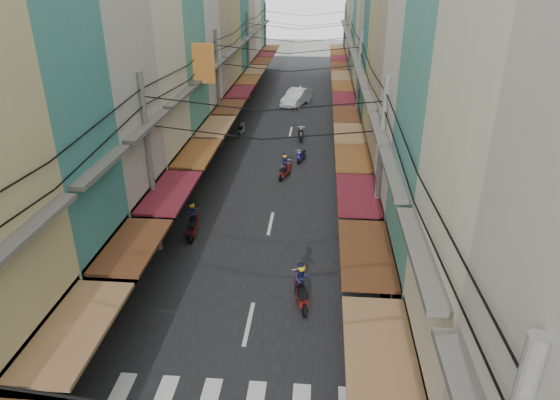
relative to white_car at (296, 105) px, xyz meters
The scene contains 14 objects.
ground 30.75m from the white_car, 89.95° to the right, with size 160.00×160.00×0.00m, color slate.
road 10.75m from the white_car, 89.86° to the right, with size 10.00×80.00×0.02m, color black.
sidewalk_left 12.55m from the white_car, 121.06° to the right, with size 3.00×80.00×0.06m, color gray.
sidewalk_right 12.58m from the white_car, 58.74° to the right, with size 3.00×80.00×0.06m, color gray.
building_row_left 18.95m from the white_car, 119.09° to the right, with size 7.80×67.67×23.70m.
building_row_right 18.88m from the white_car, 60.96° to the right, with size 7.80×68.98×22.59m.
utility_poles 17.06m from the white_car, 89.91° to the right, with size 10.20×66.13×8.20m.
white_car is the anchor object (origin of this frame).
bicycle 28.89m from the white_car, 74.90° to the right, with size 0.57×1.52×1.04m, color black.
moving_scooters 22.00m from the white_car, 91.14° to the right, with size 6.10×23.19×1.90m.
parked_scooters 34.25m from the white_car, 83.89° to the right, with size 12.76×14.49×1.00m.
pedestrians 27.05m from the white_car, 98.85° to the right, with size 12.14×26.80×2.22m.
market_umbrella 33.10m from the white_car, 77.37° to the right, with size 2.13×2.13×2.24m.
traffic_sign 34.12m from the white_car, 81.74° to the right, with size 0.10×0.65×2.97m.
Camera 1 is at (2.39, -16.61, 11.90)m, focal length 32.00 mm.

